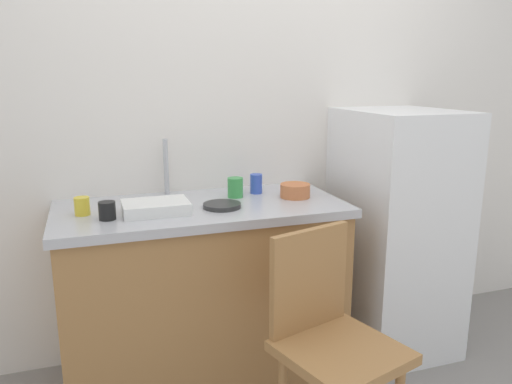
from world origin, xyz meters
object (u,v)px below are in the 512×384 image
at_px(dish_tray, 156,207).
at_px(hotplate, 222,205).
at_px(cup_yellow, 82,206).
at_px(terracotta_bowl, 295,191).
at_px(cup_blue, 256,184).
at_px(cup_green, 235,187).
at_px(cup_black, 107,211).
at_px(chair, 330,338).
at_px(refrigerator, 395,231).

relative_size(dish_tray, hotplate, 1.65).
bearing_deg(cup_yellow, terracotta_bowl, -0.06).
relative_size(cup_blue, cup_green, 1.01).
bearing_deg(cup_yellow, cup_black, -46.93).
bearing_deg(chair, cup_blue, 74.36).
xyz_separation_m(dish_tray, cup_green, (0.41, 0.16, 0.02)).
bearing_deg(cup_black, refrigerator, 3.99).
height_order(terracotta_bowl, cup_yellow, cup_yellow).
distance_m(hotplate, cup_green, 0.21).
height_order(chair, cup_black, cup_black).
relative_size(cup_yellow, cup_blue, 0.80).
bearing_deg(dish_tray, cup_black, -169.20).
xyz_separation_m(hotplate, cup_blue, (0.24, 0.22, 0.04)).
bearing_deg(cup_black, cup_blue, 18.48).
bearing_deg(cup_blue, terracotta_bowl, -42.82).
height_order(terracotta_bowl, hotplate, terracotta_bowl).
bearing_deg(cup_green, dish_tray, -158.36).
distance_m(chair, hotplate, 0.75).
xyz_separation_m(chair, cup_blue, (-0.01, 0.81, 0.42)).
bearing_deg(cup_black, chair, -37.33).
height_order(cup_black, cup_green, cup_green).
bearing_deg(terracotta_bowl, hotplate, -169.05).
bearing_deg(hotplate, dish_tray, 178.04).
relative_size(chair, cup_blue, 9.17).
bearing_deg(cup_black, cup_green, 18.17).
distance_m(chair, cup_yellow, 1.15).
distance_m(dish_tray, cup_yellow, 0.31).
height_order(dish_tray, hotplate, dish_tray).
height_order(dish_tray, cup_green, cup_green).
height_order(terracotta_bowl, cup_blue, cup_blue).
bearing_deg(cup_yellow, cup_green, 7.66).
bearing_deg(cup_black, dish_tray, 10.80).
xyz_separation_m(refrigerator, chair, (-0.72, -0.67, -0.14)).
xyz_separation_m(dish_tray, cup_black, (-0.20, -0.04, 0.01)).
bearing_deg(cup_green, cup_yellow, -172.34).
bearing_deg(cup_blue, hotplate, -137.50).
xyz_separation_m(refrigerator, cup_blue, (-0.74, 0.14, 0.28)).
bearing_deg(chair, refrigerator, 26.22).
bearing_deg(cup_blue, cup_green, -159.96).
distance_m(refrigerator, terracotta_bowl, 0.64).
relative_size(dish_tray, cup_black, 3.73).
height_order(chair, cup_green, cup_green).
bearing_deg(chair, cup_black, 126.02).
bearing_deg(dish_tray, chair, -48.20).
xyz_separation_m(terracotta_bowl, cup_black, (-0.88, -0.10, 0.00)).
bearing_deg(dish_tray, cup_blue, 21.27).
bearing_deg(cup_green, terracotta_bowl, -19.29).
distance_m(terracotta_bowl, cup_yellow, 0.98).
xyz_separation_m(refrigerator, dish_tray, (-1.26, -0.06, 0.26)).
relative_size(terracotta_bowl, cup_yellow, 1.87).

